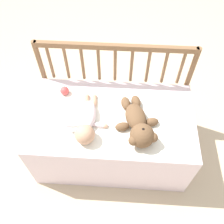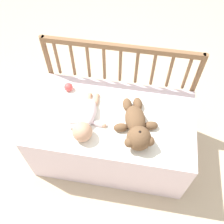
{
  "view_description": "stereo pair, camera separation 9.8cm",
  "coord_description": "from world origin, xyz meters",
  "views": [
    {
      "loc": [
        0.06,
        -0.93,
        1.81
      ],
      "look_at": [
        0.0,
        -0.01,
        0.54
      ],
      "focal_mm": 40.0,
      "sensor_mm": 36.0,
      "label": 1
    },
    {
      "loc": [
        0.16,
        -0.92,
        1.81
      ],
      "look_at": [
        0.0,
        -0.01,
        0.54
      ],
      "focal_mm": 40.0,
      "sensor_mm": 36.0,
      "label": 2
    }
  ],
  "objects": [
    {
      "name": "toy_ball",
      "position": [
        -0.34,
        0.17,
        0.51
      ],
      "size": [
        0.06,
        0.06,
        0.06
      ],
      "color": "#DB4C4C",
      "rests_on": "crib_mattress"
    },
    {
      "name": "crib_rail",
      "position": [
        0.0,
        0.33,
        0.56
      ],
      "size": [
        1.08,
        0.04,
        0.79
      ],
      "color": "brown",
      "rests_on": "ground_plane"
    },
    {
      "name": "baby",
      "position": [
        -0.15,
        -0.08,
        0.52
      ],
      "size": [
        0.27,
        0.4,
        0.12
      ],
      "color": "white",
      "rests_on": "crib_mattress"
    },
    {
      "name": "teddy_bear",
      "position": [
        0.17,
        -0.1,
        0.54
      ],
      "size": [
        0.28,
        0.41,
        0.15
      ],
      "color": "brown",
      "rests_on": "crib_mattress"
    },
    {
      "name": "ground_plane",
      "position": [
        0.0,
        0.0,
        0.0
      ],
      "size": [
        12.0,
        12.0,
        0.0
      ],
      "primitive_type": "plane",
      "color": "#C6B293"
    },
    {
      "name": "crib_mattress",
      "position": [
        0.0,
        0.0,
        0.24
      ],
      "size": [
        1.08,
        0.61,
        0.48
      ],
      "color": "silver",
      "rests_on": "ground_plane"
    },
    {
      "name": "blanket",
      "position": [
        0.0,
        -0.03,
        0.48
      ],
      "size": [
        0.81,
        0.52,
        0.01
      ],
      "color": "white",
      "rests_on": "crib_mattress"
    }
  ]
}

